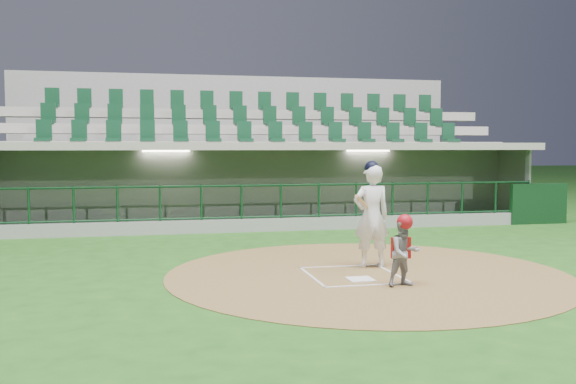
# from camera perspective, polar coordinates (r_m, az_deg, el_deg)

# --- Properties ---
(ground) EXTENTS (120.00, 120.00, 0.00)m
(ground) POSITION_cam_1_polar(r_m,az_deg,el_deg) (11.77, 5.34, -7.16)
(ground) COLOR #1D4E16
(ground) RESTS_ON ground
(dirt_circle) EXTENTS (7.20, 7.20, 0.01)m
(dirt_circle) POSITION_cam_1_polar(r_m,az_deg,el_deg) (11.67, 7.05, -7.23)
(dirt_circle) COLOR brown
(dirt_circle) RESTS_ON ground
(home_plate) EXTENTS (0.43, 0.43, 0.02)m
(home_plate) POSITION_cam_1_polar(r_m,az_deg,el_deg) (11.11, 6.45, -7.72)
(home_plate) COLOR white
(home_plate) RESTS_ON dirt_circle
(batter_box_chalk) EXTENTS (1.55, 1.80, 0.01)m
(batter_box_chalk) POSITION_cam_1_polar(r_m,az_deg,el_deg) (11.48, 5.80, -7.35)
(batter_box_chalk) COLOR white
(batter_box_chalk) RESTS_ON ground
(dugout_structure) EXTENTS (16.40, 3.70, 3.00)m
(dugout_structure) POSITION_cam_1_polar(r_m,az_deg,el_deg) (19.18, -1.58, 0.09)
(dugout_structure) COLOR gray
(dugout_structure) RESTS_ON ground
(seating_deck) EXTENTS (17.00, 6.72, 5.15)m
(seating_deck) POSITION_cam_1_polar(r_m,az_deg,el_deg) (22.20, -3.26, 1.80)
(seating_deck) COLOR gray
(seating_deck) RESTS_ON ground
(batter) EXTENTS (0.90, 0.88, 2.01)m
(batter) POSITION_cam_1_polar(r_m,az_deg,el_deg) (12.16, 7.42, -2.00)
(batter) COLOR white
(batter) RESTS_ON dirt_circle
(catcher) EXTENTS (0.59, 0.49, 1.18)m
(catcher) POSITION_cam_1_polar(r_m,az_deg,el_deg) (10.62, 10.30, -5.14)
(catcher) COLOR gray
(catcher) RESTS_ON dirt_circle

